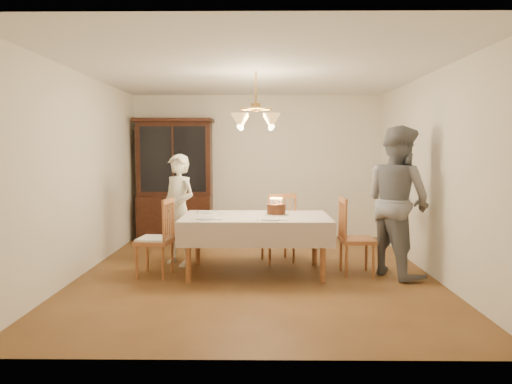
{
  "coord_description": "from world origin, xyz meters",
  "views": [
    {
      "loc": [
        0.06,
        -5.87,
        1.61
      ],
      "look_at": [
        0.0,
        0.2,
        1.05
      ],
      "focal_mm": 32.0,
      "sensor_mm": 36.0,
      "label": 1
    }
  ],
  "objects_px": {
    "dining_table": "(256,221)",
    "chair_far_side": "(278,231)",
    "elderly_woman": "(179,210)",
    "china_hutch": "(175,182)",
    "birthday_cake": "(276,210)"
  },
  "relations": [
    {
      "from": "china_hutch",
      "to": "chair_far_side",
      "type": "xyz_separation_m",
      "value": [
        1.78,
        -1.63,
        -0.6
      ]
    },
    {
      "from": "china_hutch",
      "to": "birthday_cake",
      "type": "distance_m",
      "value": 2.8
    },
    {
      "from": "china_hutch",
      "to": "elderly_woman",
      "type": "relative_size",
      "value": 1.39
    },
    {
      "from": "elderly_woman",
      "to": "china_hutch",
      "type": "bearing_deg",
      "value": 139.89
    },
    {
      "from": "china_hutch",
      "to": "elderly_woman",
      "type": "xyz_separation_m",
      "value": [
        0.38,
        -1.82,
        -0.26
      ]
    },
    {
      "from": "china_hutch",
      "to": "birthday_cake",
      "type": "bearing_deg",
      "value": -51.56
    },
    {
      "from": "china_hutch",
      "to": "dining_table",
      "type": "bearing_deg",
      "value": -56.92
    },
    {
      "from": "chair_far_side",
      "to": "elderly_woman",
      "type": "distance_m",
      "value": 1.45
    },
    {
      "from": "elderly_woman",
      "to": "dining_table",
      "type": "bearing_deg",
      "value": 15.98
    },
    {
      "from": "china_hutch",
      "to": "chair_far_side",
      "type": "relative_size",
      "value": 2.16
    },
    {
      "from": "elderly_woman",
      "to": "birthday_cake",
      "type": "distance_m",
      "value": 1.4
    },
    {
      "from": "dining_table",
      "to": "chair_far_side",
      "type": "bearing_deg",
      "value": 63.18
    },
    {
      "from": "chair_far_side",
      "to": "birthday_cake",
      "type": "height_order",
      "value": "chair_far_side"
    },
    {
      "from": "elderly_woman",
      "to": "chair_far_side",
      "type": "bearing_deg",
      "value": 45.47
    },
    {
      "from": "china_hutch",
      "to": "elderly_woman",
      "type": "distance_m",
      "value": 1.87
    }
  ]
}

